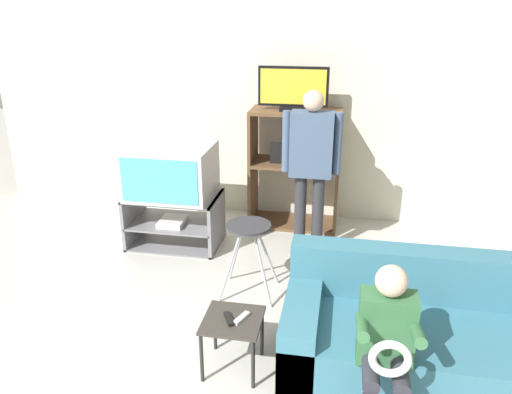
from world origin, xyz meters
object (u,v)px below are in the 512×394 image
object	(u,v)px
television_main	(171,171)
remote_control_white	(241,318)
person_standing_adult	(311,159)
person_seated_child	(387,341)
remote_control_black	(229,319)
television_flat	(293,90)
snack_table	(233,326)
media_shelf	(295,168)
folding_stool	(249,237)
tv_stand	(175,220)
couch	(425,340)

from	to	relation	value
television_main	remote_control_white	xyz separation A→B (m)	(1.04, -1.68, -0.37)
television_main	person_standing_adult	size ratio (longest dim) A/B	0.51
television_main	person_standing_adult	xyz separation A→B (m)	(1.32, 0.04, 0.18)
remote_control_white	person_seated_child	world-z (taller)	person_seated_child
remote_control_black	remote_control_white	bearing A→B (deg)	-10.79
television_flat	person_standing_adult	distance (m)	0.83
remote_control_black	person_seated_child	size ratio (longest dim) A/B	0.15
snack_table	remote_control_white	world-z (taller)	remote_control_white
media_shelf	remote_control_white	xyz separation A→B (m)	(-0.07, -2.36, -0.25)
folding_stool	person_standing_adult	size ratio (longest dim) A/B	0.40
tv_stand	media_shelf	world-z (taller)	media_shelf
person_seated_child	person_standing_adult	bearing A→B (deg)	105.58
remote_control_white	media_shelf	bearing A→B (deg)	111.33
television_flat	person_seated_child	size ratio (longest dim) A/B	0.71
tv_stand	person_seated_child	world-z (taller)	person_seated_child
tv_stand	person_standing_adult	world-z (taller)	person_standing_adult
person_seated_child	remote_control_black	bearing A→B (deg)	161.59
person_seated_child	couch	bearing A→B (deg)	58.47
snack_table	remote_control_black	xyz separation A→B (m)	(-0.02, -0.02, 0.07)
television_main	tv_stand	bearing A→B (deg)	-36.84
tv_stand	remote_control_black	bearing A→B (deg)	-60.75
snack_table	remote_control_black	distance (m)	0.07
tv_stand	television_flat	world-z (taller)	television_flat
folding_stool	remote_control_white	xyz separation A→B (m)	(0.13, -0.91, -0.12)
folding_stool	remote_control_black	xyz separation A→B (m)	(0.05, -0.93, -0.12)
couch	person_standing_adult	size ratio (longest dim) A/B	1.14
media_shelf	snack_table	distance (m)	2.39
person_seated_child	media_shelf	bearing A→B (deg)	106.25
folding_stool	remote_control_white	size ratio (longest dim) A/B	4.32
media_shelf	remote_control_white	bearing A→B (deg)	-91.74
tv_stand	person_standing_adult	distance (m)	1.48
tv_stand	media_shelf	bearing A→B (deg)	31.96
media_shelf	remote_control_black	distance (m)	2.40
television_flat	media_shelf	bearing A→B (deg)	41.30
media_shelf	couch	distance (m)	2.48
tv_stand	person_seated_child	size ratio (longest dim) A/B	0.90
media_shelf	person_seated_child	distance (m)	2.80
tv_stand	remote_control_white	xyz separation A→B (m)	(1.02, -1.67, 0.13)
tv_stand	person_standing_adult	bearing A→B (deg)	2.31
couch	media_shelf	bearing A→B (deg)	116.04
media_shelf	person_seated_child	bearing A→B (deg)	-73.75
remote_control_black	tv_stand	bearing A→B (deg)	92.36
media_shelf	person_standing_adult	distance (m)	0.73
remote_control_white	couch	size ratio (longest dim) A/B	0.08
couch	person_seated_child	size ratio (longest dim) A/B	1.81
couch	folding_stool	bearing A→B (deg)	149.35
folding_stool	snack_table	world-z (taller)	folding_stool
media_shelf	remote_control_black	world-z (taller)	media_shelf
tv_stand	remote_control_black	xyz separation A→B (m)	(0.95, -1.69, 0.13)
tv_stand	media_shelf	xyz separation A→B (m)	(1.10, 0.68, 0.38)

